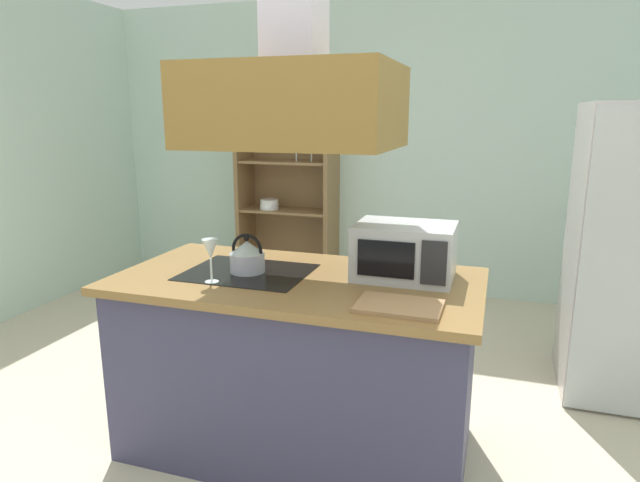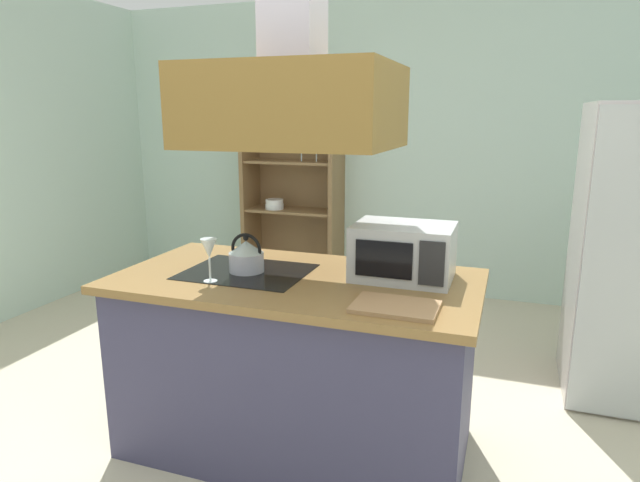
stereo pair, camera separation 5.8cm
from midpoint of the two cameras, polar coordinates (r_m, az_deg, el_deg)
The scene contains 9 objects.
ground_plane at distance 2.81m, azimuth -3.98°, elevation -23.10°, with size 7.80×7.80×0.00m, color beige.
wall_back at distance 5.18m, azimuth 8.57°, elevation 9.59°, with size 6.00×0.12×2.70m, color silver.
kitchen_island at distance 2.78m, azimuth -2.94°, elevation -12.65°, with size 1.74×0.91×0.90m.
range_hood at distance 2.50m, azimuth -3.31°, elevation 16.22°, with size 0.90×0.70×1.19m.
dish_cabinet at distance 5.32m, azimuth -3.60°, elevation 4.18°, with size 0.93×0.40×1.87m.
kettle at distance 2.69m, azimuth -8.24°, elevation -1.59°, with size 0.17×0.17×0.19m.
cutting_board at distance 2.22m, azimuth 7.53°, elevation -6.76°, with size 0.34×0.24×0.02m, color #A57B51.
microwave at distance 2.60m, azimuth 8.21°, elevation -1.06°, with size 0.46×0.35×0.26m.
wine_glass_on_counter at distance 2.54m, azimuth -12.04°, elevation -1.01°, with size 0.08×0.08×0.21m.
Camera 1 is at (0.85, -2.10, 1.66)m, focal length 30.59 mm.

